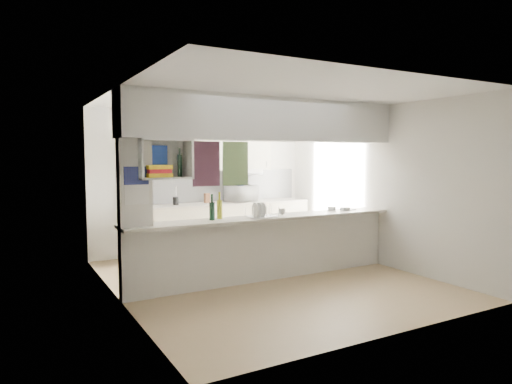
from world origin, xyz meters
TOP-DOWN VIEW (x-y plane):
  - floor at (0.00, 0.00)m, footprint 4.80×4.80m
  - ceiling at (0.00, 0.00)m, footprint 4.80×4.80m
  - wall_back at (0.00, 2.40)m, footprint 4.20×0.00m
  - wall_left at (-2.10, 0.00)m, footprint 0.00×4.80m
  - wall_right at (2.10, 0.00)m, footprint 0.00×4.80m
  - servery_partition at (-0.17, 0.00)m, footprint 4.20×0.50m
  - cubby_shelf at (-1.57, -0.06)m, footprint 0.65×0.35m
  - kitchen_run at (0.16, 2.14)m, footprint 3.60×0.63m
  - microwave at (0.68, 2.12)m, footprint 0.64×0.51m
  - bowl at (0.65, 2.15)m, footprint 0.26×0.26m
  - dish_rack at (-0.11, -0.02)m, footprint 0.43×0.34m
  - cup at (0.22, -0.04)m, footprint 0.13×0.13m
  - wine_bottles at (-0.77, 0.08)m, footprint 0.23×0.16m
  - plastic_tubs at (1.33, 0.06)m, footprint 0.49×0.21m
  - utensil_jar at (-0.63, 2.15)m, footprint 0.10×0.10m
  - knife_block at (-0.01, 2.18)m, footprint 0.10×0.09m

SIDE VIEW (x-z plane):
  - floor at x=0.00m, z-range 0.00..0.00m
  - kitchen_run at x=0.16m, z-range -0.29..1.95m
  - plastic_tubs at x=1.33m, z-range 0.92..0.98m
  - cup at x=0.22m, z-range 0.94..1.02m
  - utensil_jar at x=-0.63m, z-range 0.92..1.06m
  - dish_rack at x=-0.11m, z-range 0.90..1.12m
  - knife_block at x=-0.01m, z-range 0.92..1.10m
  - wine_bottles at x=-0.77m, z-range 0.87..1.24m
  - microwave at x=0.68m, z-range 0.92..1.23m
  - bowl at x=0.65m, z-range 1.23..1.30m
  - wall_back at x=0.00m, z-range -0.80..3.40m
  - wall_left at x=-2.10m, z-range -1.10..3.70m
  - wall_right at x=2.10m, z-range -1.10..3.70m
  - servery_partition at x=-0.17m, z-range 0.36..2.96m
  - cubby_shelf at x=-1.57m, z-range 1.46..1.96m
  - ceiling at x=0.00m, z-range 2.60..2.60m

